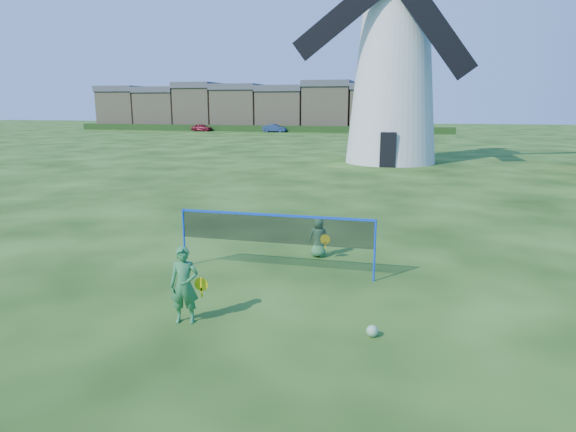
{
  "coord_description": "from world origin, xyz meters",
  "views": [
    {
      "loc": [
        3.15,
        -11.25,
        4.21
      ],
      "look_at": [
        0.2,
        0.5,
        1.5
      ],
      "focal_mm": 31.07,
      "sensor_mm": 36.0,
      "label": 1
    }
  ],
  "objects_px": {
    "badminton_net": "(275,230)",
    "player_girl": "(184,285)",
    "windmill": "(394,67)",
    "player_boy": "(319,237)",
    "car_right": "(275,128)",
    "car_left": "(202,128)",
    "play_ball": "(372,331)"
  },
  "relations": [
    {
      "from": "badminton_net",
      "to": "player_girl",
      "type": "distance_m",
      "value": 3.42
    },
    {
      "from": "player_boy",
      "to": "car_left",
      "type": "bearing_deg",
      "value": -66.93
    },
    {
      "from": "badminton_net",
      "to": "player_boy",
      "type": "xyz_separation_m",
      "value": [
        0.82,
        1.65,
        -0.57
      ]
    },
    {
      "from": "windmill",
      "to": "player_girl",
      "type": "distance_m",
      "value": 30.32
    },
    {
      "from": "play_ball",
      "to": "car_left",
      "type": "relative_size",
      "value": 0.06
    },
    {
      "from": "windmill",
      "to": "player_boy",
      "type": "height_order",
      "value": "windmill"
    },
    {
      "from": "badminton_net",
      "to": "play_ball",
      "type": "distance_m",
      "value": 4.19
    },
    {
      "from": "car_left",
      "to": "car_right",
      "type": "xyz_separation_m",
      "value": [
        12.22,
        0.35,
        0.03
      ]
    },
    {
      "from": "player_girl",
      "to": "play_ball",
      "type": "bearing_deg",
      "value": -8.56
    },
    {
      "from": "windmill",
      "to": "player_girl",
      "type": "xyz_separation_m",
      "value": [
        -2.51,
        -29.58,
        -6.12
      ]
    },
    {
      "from": "player_boy",
      "to": "windmill",
      "type": "bearing_deg",
      "value": -95.06
    },
    {
      "from": "car_right",
      "to": "car_left",
      "type": "bearing_deg",
      "value": 93.1
    },
    {
      "from": "player_girl",
      "to": "play_ball",
      "type": "xyz_separation_m",
      "value": [
        3.64,
        0.26,
        -0.66
      ]
    },
    {
      "from": "badminton_net",
      "to": "car_left",
      "type": "distance_m",
      "value": 71.32
    },
    {
      "from": "play_ball",
      "to": "windmill",
      "type": "bearing_deg",
      "value": 92.2
    },
    {
      "from": "windmill",
      "to": "badminton_net",
      "type": "bearing_deg",
      "value": -93.46
    },
    {
      "from": "player_girl",
      "to": "car_right",
      "type": "xyz_separation_m",
      "value": [
        -17.19,
        68.17,
        -0.15
      ]
    },
    {
      "from": "player_boy",
      "to": "player_girl",
      "type": "bearing_deg",
      "value": 67.22
    },
    {
      "from": "windmill",
      "to": "player_girl",
      "type": "relative_size",
      "value": 12.66
    },
    {
      "from": "player_girl",
      "to": "play_ball",
      "type": "distance_m",
      "value": 3.71
    },
    {
      "from": "windmill",
      "to": "car_right",
      "type": "relative_size",
      "value": 5.2
    },
    {
      "from": "car_left",
      "to": "play_ball",
      "type": "bearing_deg",
      "value": -147.5
    },
    {
      "from": "player_boy",
      "to": "car_right",
      "type": "distance_m",
      "value": 66.02
    },
    {
      "from": "car_right",
      "to": "player_girl",
      "type": "bearing_deg",
      "value": -164.38
    },
    {
      "from": "player_girl",
      "to": "player_boy",
      "type": "relative_size",
      "value": 1.36
    },
    {
      "from": "car_left",
      "to": "car_right",
      "type": "height_order",
      "value": "car_right"
    },
    {
      "from": "windmill",
      "to": "car_left",
      "type": "bearing_deg",
      "value": 129.85
    },
    {
      "from": "player_girl",
      "to": "car_left",
      "type": "relative_size",
      "value": 0.45
    },
    {
      "from": "windmill",
      "to": "car_left",
      "type": "height_order",
      "value": "windmill"
    },
    {
      "from": "player_boy",
      "to": "car_left",
      "type": "distance_m",
      "value": 70.19
    },
    {
      "from": "player_girl",
      "to": "car_left",
      "type": "height_order",
      "value": "player_girl"
    },
    {
      "from": "play_ball",
      "to": "car_right",
      "type": "xyz_separation_m",
      "value": [
        -20.83,
        67.91,
        0.51
      ]
    }
  ]
}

